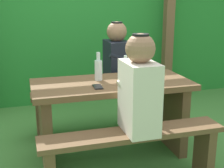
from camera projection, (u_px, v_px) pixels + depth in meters
ground_plane at (112, 154)px, 2.93m from camera, size 12.00×12.00×0.00m
hedge_backdrop at (74, 28)px, 4.48m from camera, size 6.40×0.69×1.99m
pergola_post_right at (168, 30)px, 4.31m from camera, size 0.12×0.12×1.98m
picnic_table at (112, 105)px, 2.80m from camera, size 1.40×0.64×0.70m
bench_near at (133, 148)px, 2.33m from camera, size 1.40×0.24×0.47m
bench_far at (98, 102)px, 3.36m from camera, size 1.40×0.24×0.47m
person_white_shirt at (139, 88)px, 2.22m from camera, size 0.25×0.35×0.72m
person_black_coat at (117, 59)px, 3.29m from camera, size 0.25×0.35×0.72m
drinking_glass at (122, 74)px, 2.85m from camera, size 0.08×0.08×0.08m
bottle_left at (125, 71)px, 2.74m from camera, size 0.06×0.06×0.23m
bottle_right at (98, 69)px, 2.77m from camera, size 0.07×0.07×0.25m
bottle_center at (131, 74)px, 2.65m from camera, size 0.07×0.07×0.23m
cell_phone at (98, 87)px, 2.57m from camera, size 0.08×0.14×0.01m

